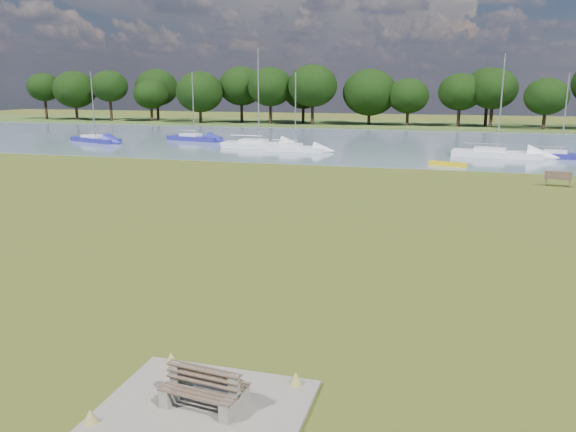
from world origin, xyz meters
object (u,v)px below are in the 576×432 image
(bench_pair, at_px, (205,389))
(sailboat_1, at_px, (194,137))
(riverbank_bench, at_px, (558,179))
(sailboat_4, at_px, (560,154))
(kayak, at_px, (448,164))
(sailboat_7, at_px, (258,143))
(sailboat_0, at_px, (295,147))
(sailboat_5, at_px, (95,138))
(sailboat_3, at_px, (496,152))

(bench_pair, distance_m, sailboat_1, 58.04)
(bench_pair, distance_m, riverbank_bench, 32.77)
(sailboat_4, bearing_deg, kayak, -131.91)
(kayak, height_order, sailboat_7, sailboat_7)
(bench_pair, bearing_deg, sailboat_4, 79.26)
(sailboat_0, bearing_deg, riverbank_bench, -30.97)
(kayak, bearing_deg, bench_pair, -77.42)
(sailboat_0, distance_m, sailboat_5, 25.10)
(kayak, distance_m, sailboat_7, 21.57)
(kayak, relative_size, sailboat_7, 0.30)
(kayak, bearing_deg, sailboat_4, 57.68)
(sailboat_4, distance_m, sailboat_7, 29.41)
(sailboat_7, bearing_deg, sailboat_0, -23.62)
(sailboat_4, relative_size, sailboat_5, 0.95)
(sailboat_3, height_order, sailboat_7, sailboat_7)
(sailboat_1, relative_size, sailboat_4, 1.06)
(sailboat_1, relative_size, sailboat_3, 0.86)
(sailboat_1, height_order, sailboat_7, sailboat_7)
(sailboat_3, bearing_deg, sailboat_1, 176.94)
(riverbank_bench, xyz_separation_m, sailboat_7, (-26.70, 16.76, 0.05))
(sailboat_1, bearing_deg, kayak, -14.00)
(sailboat_1, distance_m, sailboat_5, 11.43)
(sailboat_7, bearing_deg, riverbank_bench, -30.52)
(sailboat_4, bearing_deg, riverbank_bench, -90.02)
(bench_pair, height_order, sailboat_5, sailboat_5)
(sailboat_0, relative_size, sailboat_5, 0.96)
(kayak, distance_m, sailboat_5, 41.02)
(kayak, bearing_deg, sailboat_5, -173.77)
(sailboat_5, relative_size, sailboat_7, 0.78)
(riverbank_bench, height_order, sailboat_5, sailboat_5)
(bench_pair, relative_size, sailboat_1, 0.22)
(sailboat_0, relative_size, sailboat_1, 0.96)
(kayak, height_order, sailboat_5, sailboat_5)
(bench_pair, xyz_separation_m, sailboat_5, (-35.37, 47.75, 0.05))
(bench_pair, bearing_deg, sailboat_0, 109.48)
(sailboat_0, height_order, sailboat_5, sailboat_5)
(riverbank_bench, xyz_separation_m, sailboat_4, (2.68, 15.52, -0.02))
(bench_pair, xyz_separation_m, sailboat_4, (14.34, 46.14, 0.03))
(sailboat_3, xyz_separation_m, sailboat_4, (5.50, 0.24, -0.04))
(sailboat_3, bearing_deg, sailboat_0, -170.05)
(bench_pair, bearing_deg, riverbank_bench, 75.68)
(bench_pair, relative_size, kayak, 0.57)
(sailboat_3, bearing_deg, sailboat_7, -175.70)
(sailboat_4, bearing_deg, sailboat_1, -179.30)
(riverbank_bench, distance_m, sailboat_1, 42.59)
(sailboat_4, distance_m, sailboat_5, 49.73)
(riverbank_bench, distance_m, sailboat_4, 15.75)
(sailboat_4, relative_size, sailboat_7, 0.74)
(bench_pair, xyz_separation_m, sailboat_3, (8.83, 45.90, 0.07))
(sailboat_7, bearing_deg, bench_pair, -70.78)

